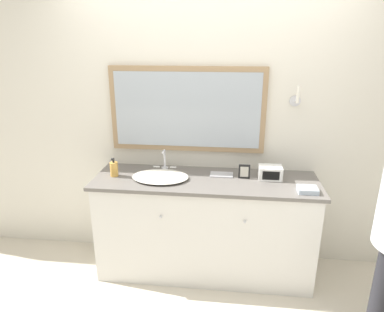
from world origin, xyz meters
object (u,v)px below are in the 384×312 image
sink_basin (161,176)px  picture_frame (244,172)px  soap_bottle (114,169)px  appliance_box (270,173)px

sink_basin → picture_frame: size_ratio=3.85×
sink_basin → picture_frame: 0.70m
soap_bottle → picture_frame: soap_bottle is taller
soap_bottle → appliance_box: (1.31, 0.09, -0.01)m
picture_frame → sink_basin: bearing=-173.7°
sink_basin → soap_bottle: (-0.40, 0.01, 0.04)m
sink_basin → picture_frame: bearing=6.3°
soap_bottle → picture_frame: 1.10m
sink_basin → picture_frame: (0.70, 0.08, 0.04)m
sink_basin → picture_frame: sink_basin is taller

